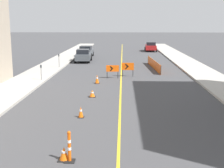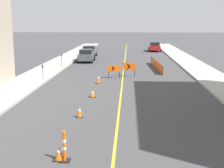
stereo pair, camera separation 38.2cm
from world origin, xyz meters
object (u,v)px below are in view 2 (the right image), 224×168
(traffic_cone_third, at_px, (79,112))
(parking_meter_far_curb, at_px, (61,58))
(traffic_cone_second, at_px, (59,153))
(parked_car_curb_near, at_px, (86,55))
(parked_car_curb_far, at_px, (155,47))
(parking_meter_near_curb, at_px, (43,69))
(delineator_post_front, at_px, (64,148))
(parked_car_curb_mid, at_px, (89,51))
(traffic_cone_fifth, at_px, (98,79))
(arrow_barricade_primary, at_px, (114,69))
(arrow_barricade_secondary, at_px, (130,67))
(traffic_cone_fourth, at_px, (92,93))

(traffic_cone_third, bearing_deg, parking_meter_far_curb, 105.04)
(traffic_cone_second, xyz_separation_m, parking_meter_far_curb, (-4.70, 22.37, 0.94))
(parked_car_curb_near, relative_size, parked_car_curb_far, 1.00)
(parked_car_curb_near, distance_m, parking_meter_near_curb, 13.67)
(delineator_post_front, distance_m, parked_car_curb_mid, 34.36)
(traffic_cone_fifth, bearing_deg, parking_meter_near_curb, 173.72)
(arrow_barricade_primary, relative_size, parking_meter_near_curb, 0.89)
(traffic_cone_third, height_order, arrow_barricade_primary, arrow_barricade_primary)
(traffic_cone_third, relative_size, parking_meter_near_curb, 0.45)
(traffic_cone_fifth, height_order, arrow_barricade_secondary, arrow_barricade_secondary)
(parking_meter_near_curb, bearing_deg, traffic_cone_third, -64.73)
(arrow_barricade_secondary, height_order, parking_meter_near_curb, parking_meter_near_curb)
(parked_car_curb_near, bearing_deg, parking_meter_far_curb, -109.67)
(parking_meter_near_curb, distance_m, parking_meter_far_curb, 7.42)
(parked_car_curb_near, distance_m, parking_meter_far_curb, 6.40)
(traffic_cone_fourth, bearing_deg, delineator_post_front, -89.18)
(traffic_cone_fourth, height_order, parked_car_curb_far, parked_car_curb_far)
(traffic_cone_second, height_order, traffic_cone_fifth, traffic_cone_fifth)
(traffic_cone_third, relative_size, arrow_barricade_primary, 0.51)
(parked_car_curb_near, relative_size, parking_meter_far_curb, 3.01)
(traffic_cone_fifth, xyz_separation_m, delineator_post_front, (0.20, -14.55, 0.14))
(delineator_post_front, bearing_deg, traffic_cone_third, 93.21)
(traffic_cone_second, xyz_separation_m, traffic_cone_fourth, (0.07, 9.74, -0.01))
(arrow_barricade_secondary, xyz_separation_m, parking_meter_near_curb, (-7.27, -2.83, 0.19))
(traffic_cone_second, height_order, arrow_barricade_secondary, arrow_barricade_secondary)
(arrow_barricade_secondary, bearing_deg, parked_car_curb_mid, 110.45)
(traffic_cone_second, distance_m, parked_car_curb_far, 43.92)
(parked_car_curb_far, height_order, parking_meter_far_curb, parking_meter_far_curb)
(parked_car_curb_near, xyz_separation_m, parked_car_curb_far, (9.78, 14.87, 0.00))
(arrow_barricade_primary, bearing_deg, delineator_post_front, -96.30)
(arrow_barricade_secondary, distance_m, parked_car_curb_far, 25.95)
(traffic_cone_fourth, height_order, parked_car_curb_mid, parked_car_curb_mid)
(arrow_barricade_primary, height_order, parked_car_curb_far, parked_car_curb_far)
(traffic_cone_fifth, relative_size, parking_meter_far_curb, 0.50)
(traffic_cone_second, distance_m, delineator_post_front, 0.35)
(traffic_cone_third, relative_size, parking_meter_far_curb, 0.41)
(arrow_barricade_primary, xyz_separation_m, parking_meter_far_curb, (-5.90, 5.50, 0.36))
(traffic_cone_fifth, distance_m, parking_meter_near_curb, 4.81)
(parked_car_curb_mid, bearing_deg, arrow_barricade_secondary, -69.05)
(arrow_barricade_primary, bearing_deg, traffic_cone_fifth, -118.84)
(traffic_cone_fifth, relative_size, parked_car_curb_mid, 0.17)
(traffic_cone_second, xyz_separation_m, traffic_cone_third, (-0.08, 5.16, 0.05))
(delineator_post_front, height_order, arrow_barricade_secondary, arrow_barricade_secondary)
(arrow_barricade_primary, relative_size, parked_car_curb_far, 0.27)
(traffic_cone_third, height_order, traffic_cone_fourth, traffic_cone_third)
(traffic_cone_second, relative_size, traffic_cone_fifth, 0.70)
(traffic_cone_second, bearing_deg, arrow_barricade_primary, 85.94)
(delineator_post_front, relative_size, parked_car_curb_mid, 0.27)
(delineator_post_front, xyz_separation_m, parking_meter_far_curb, (-4.92, 22.48, 0.69))
(arrow_barricade_primary, distance_m, parked_car_curb_mid, 17.75)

